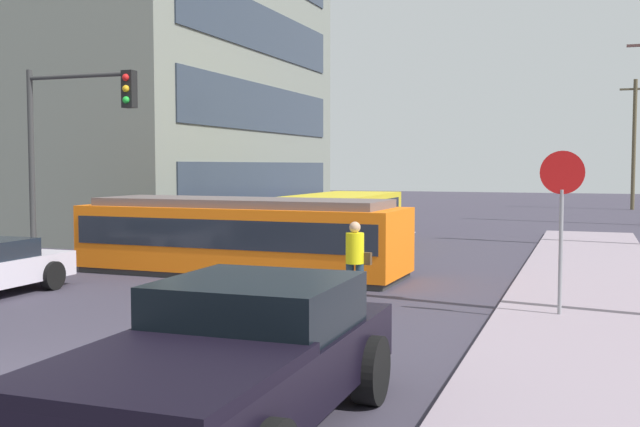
{
  "coord_description": "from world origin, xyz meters",
  "views": [
    {
      "loc": [
        6.75,
        -7.24,
        2.77
      ],
      "look_at": [
        0.88,
        9.07,
        1.64
      ],
      "focal_mm": 42.04,
      "sensor_mm": 36.0,
      "label": 1
    }
  ],
  "objects": [
    {
      "name": "ground_plane",
      "position": [
        0.0,
        10.0,
        0.0
      ],
      "size": [
        120.0,
        120.0,
        0.0
      ],
      "primitive_type": "plane",
      "color": "#3A3544"
    },
    {
      "name": "sidewalk_curb_right",
      "position": [
        6.8,
        6.0,
        0.07
      ],
      "size": [
        3.2,
        36.0,
        0.14
      ],
      "primitive_type": "cube",
      "color": "gray",
      "rests_on": "ground"
    },
    {
      "name": "lane_stripe_1",
      "position": [
        0.0,
        2.0,
        0.01
      ],
      "size": [
        0.16,
        2.4,
        0.01
      ],
      "primitive_type": "cube",
      "color": "silver",
      "rests_on": "ground"
    },
    {
      "name": "lane_stripe_2",
      "position": [
        0.0,
        6.0,
        0.01
      ],
      "size": [
        0.16,
        2.4,
        0.01
      ],
      "primitive_type": "cube",
      "color": "silver",
      "rests_on": "ground"
    },
    {
      "name": "lane_stripe_3",
      "position": [
        0.0,
        15.78,
        0.01
      ],
      "size": [
        0.16,
        2.4,
        0.01
      ],
      "primitive_type": "cube",
      "color": "silver",
      "rests_on": "ground"
    },
    {
      "name": "lane_stripe_4",
      "position": [
        0.0,
        21.78,
        0.01
      ],
      "size": [
        0.16,
        2.4,
        0.01
      ],
      "primitive_type": "cube",
      "color": "silver",
      "rests_on": "ground"
    },
    {
      "name": "corner_building",
      "position": [
        -13.3,
        21.4,
        8.0
      ],
      "size": [
        14.7,
        16.77,
        16.0
      ],
      "color": "gray",
      "rests_on": "ground"
    },
    {
      "name": "streetcar_tram",
      "position": [
        -1.5,
        9.78,
        1.0
      ],
      "size": [
        8.42,
        2.79,
        1.93
      ],
      "color": "orange",
      "rests_on": "ground"
    },
    {
      "name": "city_bus",
      "position": [
        -1.02,
        16.71,
        1.03
      ],
      "size": [
        2.59,
        5.94,
        1.79
      ],
      "color": "gold",
      "rests_on": "ground"
    },
    {
      "name": "pedestrian_crossing",
      "position": [
        2.49,
        6.64,
        0.94
      ],
      "size": [
        0.5,
        0.36,
        1.67
      ],
      "color": "#223749",
      "rests_on": "ground"
    },
    {
      "name": "pickup_truck_parked",
      "position": [
        3.42,
        -0.49,
        0.8
      ],
      "size": [
        2.29,
        5.01,
        1.55
      ],
      "color": "black",
      "rests_on": "ground"
    },
    {
      "name": "parked_sedan_far",
      "position": [
        -5.68,
        13.74,
        0.62
      ],
      "size": [
        2.07,
        4.37,
        1.19
      ],
      "color": "black",
      "rests_on": "ground"
    },
    {
      "name": "parked_sedan_furthest",
      "position": [
        -5.78,
        20.71,
        0.62
      ],
      "size": [
        2.13,
        4.05,
        1.19
      ],
      "color": "navy",
      "rests_on": "ground"
    },
    {
      "name": "stop_sign",
      "position": [
        6.31,
        6.49,
        2.19
      ],
      "size": [
        0.76,
        0.07,
        2.88
      ],
      "color": "gray",
      "rests_on": "sidewalk_curb_right"
    },
    {
      "name": "traffic_light_mast",
      "position": [
        -4.67,
        7.32,
        3.54
      ],
      "size": [
        2.98,
        0.33,
        5.03
      ],
      "color": "#333333",
      "rests_on": "ground"
    },
    {
      "name": "utility_pole_distant",
      "position": [
        9.31,
        42.82,
        4.19
      ],
      "size": [
        1.8,
        0.24,
        8.01
      ],
      "color": "brown",
      "rests_on": "ground"
    }
  ]
}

